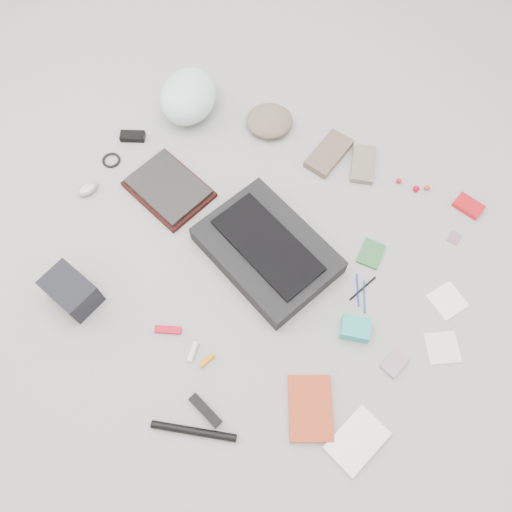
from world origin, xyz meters
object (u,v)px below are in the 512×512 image
at_px(book_red, 310,408).
at_px(laptop, 168,187).
at_px(bike_helmet, 188,96).
at_px(accordion_wallet, 355,328).
at_px(messenger_bag, 267,251).
at_px(camera_bag, 71,291).

bearing_deg(book_red, laptop, 122.07).
relative_size(bike_helmet, accordion_wallet, 2.94).
relative_size(messenger_bag, laptop, 1.66).
xyz_separation_m(messenger_bag, camera_bag, (-0.56, -0.44, 0.02)).
bearing_deg(bike_helmet, messenger_bag, -48.43).
bearing_deg(camera_bag, bike_helmet, 106.73).
bearing_deg(messenger_bag, bike_helmet, 163.81).
distance_m(messenger_bag, laptop, 0.48).
distance_m(laptop, book_red, 0.99).
height_order(laptop, accordion_wallet, accordion_wallet).
height_order(camera_bag, book_red, camera_bag).
distance_m(camera_bag, book_red, 0.92).
height_order(laptop, book_red, laptop).
bearing_deg(bike_helmet, camera_bag, -96.39).
relative_size(messenger_bag, bike_helmet, 1.68).
bearing_deg(bike_helmet, book_red, -53.23).
bearing_deg(accordion_wallet, camera_bag, -175.32).
bearing_deg(accordion_wallet, bike_helmet, 134.31).
relative_size(laptop, bike_helmet, 1.01).
xyz_separation_m(messenger_bag, laptop, (-0.47, 0.09, -0.01)).
distance_m(messenger_bag, bike_helmet, 0.77).
distance_m(bike_helmet, camera_bag, 0.94).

